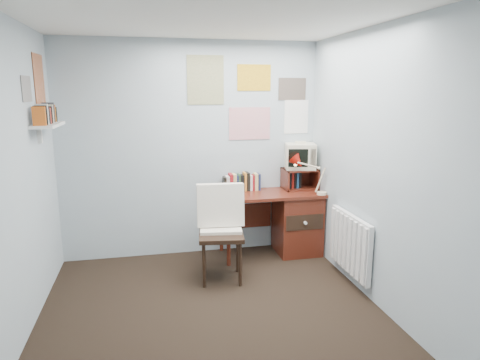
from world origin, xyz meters
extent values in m
plane|color=black|center=(0.00, 0.00, 0.00)|extent=(3.50, 3.50, 0.00)
cube|color=#A5B6BD|center=(0.00, 1.75, 1.25)|extent=(3.00, 0.02, 2.50)
cube|color=#A5B6BD|center=(-1.50, 0.00, 1.25)|extent=(0.02, 3.50, 2.50)
cube|color=#A5B6BD|center=(1.50, 0.00, 1.25)|extent=(0.02, 3.50, 2.50)
cube|color=white|center=(0.00, 0.00, 2.50)|extent=(3.00, 3.50, 0.02)
cube|color=#5E2215|center=(0.90, 1.48, 0.74)|extent=(1.20, 0.55, 0.03)
cube|color=#5E2215|center=(1.23, 1.48, 0.36)|extent=(0.50, 0.50, 0.72)
cylinder|color=#5E2215|center=(0.34, 1.24, 0.36)|extent=(0.04, 0.04, 0.72)
cylinder|color=#5E2215|center=(0.34, 1.71, 0.36)|extent=(0.04, 0.04, 0.72)
cube|color=#5E2215|center=(0.65, 1.73, 0.42)|extent=(0.64, 0.02, 0.30)
cube|color=black|center=(0.20, 0.90, 0.48)|extent=(0.55, 0.53, 0.96)
cube|color=#AC150B|center=(1.44, 1.26, 0.96)|extent=(0.35, 0.33, 0.41)
cube|color=#5E2215|center=(1.29, 1.59, 0.89)|extent=(0.40, 0.30, 0.25)
cube|color=beige|center=(1.29, 1.61, 1.17)|extent=(0.41, 0.39, 0.33)
cube|color=#5E2215|center=(0.66, 1.66, 0.87)|extent=(0.60, 0.14, 0.22)
cube|color=white|center=(1.46, 0.55, 0.42)|extent=(0.09, 0.80, 0.60)
cube|color=white|center=(-1.40, 1.10, 1.62)|extent=(0.20, 0.62, 0.24)
cube|color=white|center=(0.70, 1.74, 1.85)|extent=(1.20, 0.01, 0.90)
cube|color=white|center=(-1.49, 1.10, 2.00)|extent=(0.01, 0.70, 0.60)
camera|label=1|loc=(-0.51, -3.21, 1.94)|focal=32.00mm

